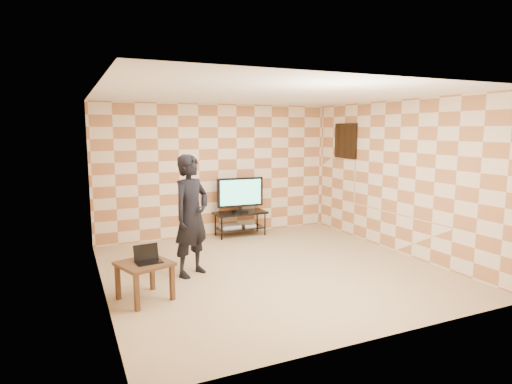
% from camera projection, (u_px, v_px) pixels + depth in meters
% --- Properties ---
extents(floor, '(5.00, 5.00, 0.00)m').
position_uv_depth(floor, '(272.00, 269.00, 6.76)').
color(floor, tan).
rests_on(floor, ground).
extents(wall_back, '(5.00, 0.02, 2.70)m').
position_uv_depth(wall_back, '(218.00, 170.00, 8.82)').
color(wall_back, beige).
rests_on(wall_back, ground).
extents(wall_front, '(5.00, 0.02, 2.70)m').
position_uv_depth(wall_front, '(382.00, 213.00, 4.31)').
color(wall_front, beige).
rests_on(wall_front, ground).
extents(wall_left, '(0.02, 5.00, 2.70)m').
position_uv_depth(wall_left, '(100.00, 194.00, 5.55)').
color(wall_left, beige).
rests_on(wall_left, ground).
extents(wall_right, '(0.02, 5.00, 2.70)m').
position_uv_depth(wall_right, '(398.00, 177.00, 7.58)').
color(wall_right, beige).
rests_on(wall_right, ground).
extents(ceiling, '(5.00, 5.00, 0.02)m').
position_uv_depth(ceiling, '(272.00, 95.00, 6.37)').
color(ceiling, white).
rests_on(ceiling, wall_back).
extents(wall_art, '(0.04, 0.72, 0.72)m').
position_uv_depth(wall_art, '(346.00, 141.00, 8.88)').
color(wall_art, black).
rests_on(wall_art, wall_right).
extents(tv_stand, '(1.08, 0.49, 0.50)m').
position_uv_depth(tv_stand, '(240.00, 218.00, 8.84)').
color(tv_stand, black).
rests_on(tv_stand, floor).
extents(tv, '(0.98, 0.20, 0.71)m').
position_uv_depth(tv, '(240.00, 193.00, 8.76)').
color(tv, black).
rests_on(tv, tv_stand).
extents(dvd_player, '(0.40, 0.29, 0.07)m').
position_uv_depth(dvd_player, '(230.00, 226.00, 8.80)').
color(dvd_player, silver).
rests_on(dvd_player, tv_stand).
extents(game_console, '(0.26, 0.21, 0.05)m').
position_uv_depth(game_console, '(250.00, 226.00, 8.91)').
color(game_console, silver).
rests_on(game_console, tv_stand).
extents(side_table, '(0.76, 0.76, 0.50)m').
position_uv_depth(side_table, '(144.00, 269.00, 5.48)').
color(side_table, '#372314').
rests_on(side_table, floor).
extents(laptop, '(0.35, 0.29, 0.21)m').
position_uv_depth(laptop, '(148.00, 258.00, 5.49)').
color(laptop, black).
rests_on(laptop, side_table).
extents(person, '(0.79, 0.72, 1.82)m').
position_uv_depth(person, '(191.00, 216.00, 6.37)').
color(person, black).
rests_on(person, floor).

